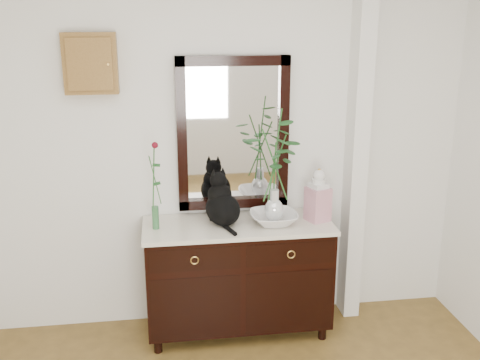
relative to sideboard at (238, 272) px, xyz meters
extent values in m
cube|color=white|center=(-0.10, 0.25, 0.88)|extent=(3.60, 0.04, 2.70)
cube|color=white|center=(0.90, 0.17, 0.88)|extent=(0.12, 0.20, 2.70)
cube|color=black|center=(0.00, 0.00, -0.01)|extent=(1.30, 0.50, 0.82)
cube|color=beige|center=(0.00, 0.00, 0.36)|extent=(1.33, 0.52, 0.03)
cube|color=black|center=(0.00, 0.24, 0.97)|extent=(0.80, 0.06, 1.10)
cube|color=white|center=(0.00, 0.25, 0.97)|extent=(0.66, 0.01, 0.96)
cube|color=brown|center=(-0.95, 0.21, 1.48)|extent=(0.35, 0.10, 0.40)
imported|color=white|center=(0.25, -0.04, 0.42)|extent=(0.34, 0.34, 0.08)
camera|label=1|loc=(-0.51, -3.65, 1.80)|focal=42.00mm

